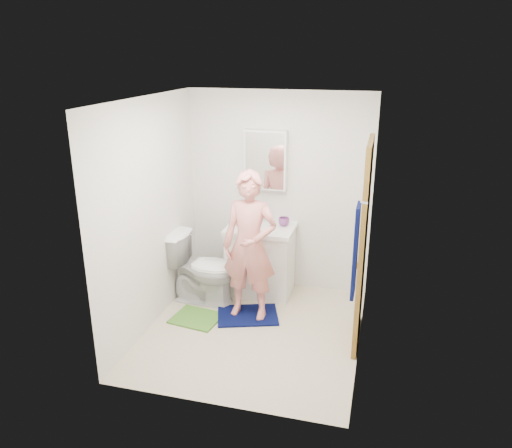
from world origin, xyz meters
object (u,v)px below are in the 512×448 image
at_px(soap_dispenser, 241,217).
at_px(toothbrush_cup, 284,222).
at_px(medicine_cabinet, 266,160).
at_px(towel, 356,251).
at_px(toilet, 203,268).
at_px(man, 250,246).
at_px(vanity_cabinet, 261,262).

distance_m(soap_dispenser, toothbrush_cup, 0.51).
height_order(medicine_cabinet, towel, medicine_cabinet).
bearing_deg(soap_dispenser, towel, -46.01).
bearing_deg(toothbrush_cup, toilet, -149.71).
distance_m(toilet, man, 0.78).
xyz_separation_m(vanity_cabinet, towel, (1.18, -1.48, 0.85)).
xyz_separation_m(vanity_cabinet, soap_dispenser, (-0.23, -0.02, 0.56)).
relative_size(medicine_cabinet, toothbrush_cup, 5.45).
bearing_deg(towel, vanity_cabinet, 128.47).
bearing_deg(toothbrush_cup, man, -107.76).
relative_size(medicine_cabinet, toilet, 0.84).
distance_m(vanity_cabinet, medicine_cabinet, 1.22).
xyz_separation_m(towel, man, (-1.15, 0.88, -0.41)).
height_order(medicine_cabinet, soap_dispenser, medicine_cabinet).
height_order(medicine_cabinet, toilet, medicine_cabinet).
relative_size(vanity_cabinet, medicine_cabinet, 1.14).
distance_m(medicine_cabinet, man, 1.13).
height_order(soap_dispenser, man, man).
distance_m(vanity_cabinet, soap_dispenser, 0.60).
distance_m(towel, toothbrush_cup, 1.86).
distance_m(medicine_cabinet, toothbrush_cup, 0.76).
bearing_deg(medicine_cabinet, toothbrush_cup, -27.05).
xyz_separation_m(toilet, soap_dispenser, (0.35, 0.38, 0.54)).
bearing_deg(medicine_cabinet, soap_dispenser, -133.15).
relative_size(vanity_cabinet, man, 0.49).
bearing_deg(medicine_cabinet, towel, -55.39).
bearing_deg(toothbrush_cup, soap_dispenser, -166.64).
distance_m(vanity_cabinet, man, 0.75).
bearing_deg(towel, medicine_cabinet, 124.61).
bearing_deg(soap_dispenser, toothbrush_cup, 13.36).
distance_m(vanity_cabinet, toothbrush_cup, 0.57).
xyz_separation_m(vanity_cabinet, man, (0.03, -0.61, 0.44)).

